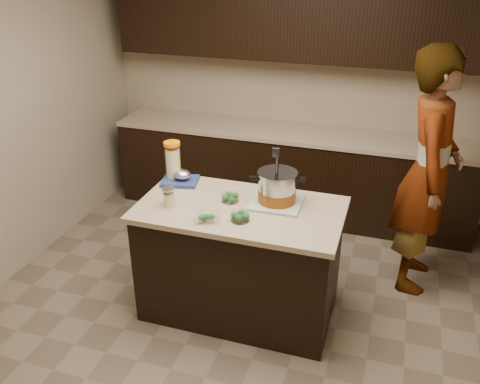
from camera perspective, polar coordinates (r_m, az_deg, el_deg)
The scene contains 13 objects.
ground_plane at distance 4.10m, azimuth 0.00°, elevation -12.88°, with size 4.00×4.00×0.00m, color brown.
room_shell at distance 3.29m, azimuth 0.00°, elevation 10.90°, with size 4.04×4.04×2.72m.
back_cabinets at distance 5.13m, azimuth 6.00°, elevation 7.43°, with size 3.60×0.63×2.33m.
island at distance 3.83m, azimuth 0.00°, elevation -7.63°, with size 1.46×0.81×0.90m.
dish_towel at distance 3.66m, azimuth 4.13°, elevation -1.11°, with size 0.36×0.36×0.02m, color #5E875B.
stock_pot at distance 3.61m, azimuth 4.18°, elevation 0.37°, with size 0.40×0.35×0.41m.
lemonade_pitcher at distance 3.99m, azimuth -7.53°, elevation 3.29°, with size 0.15×0.15×0.31m.
mason_jar at distance 3.62m, azimuth -7.99°, elevation -0.61°, with size 0.11×0.11×0.15m.
broccoli_tub_left at distance 3.67m, azimuth -1.11°, elevation -0.66°, with size 0.16×0.16×0.06m.
broccoli_tub_right at distance 3.42m, azimuth 0.01°, elevation -2.81°, with size 0.15×0.15×0.06m.
broccoli_tub_rect at distance 3.42m, azimuth -3.75°, elevation -2.89°, with size 0.19×0.17×0.06m.
blue_tray at distance 3.97m, azimuth -6.66°, elevation 1.51°, with size 0.31×0.27×0.10m.
person at distance 4.19m, azimuth 20.41°, elevation 2.01°, with size 0.72×0.47×1.96m, color gray.
Camera 1 is at (0.97, -3.02, 2.59)m, focal length 38.00 mm.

